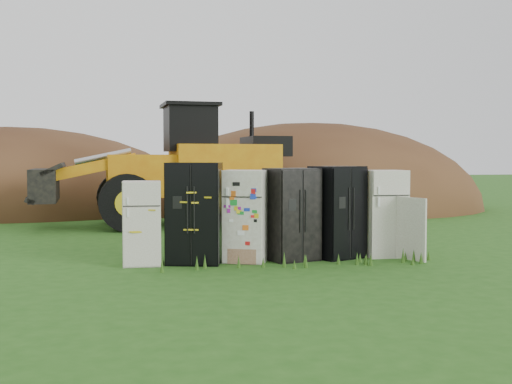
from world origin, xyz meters
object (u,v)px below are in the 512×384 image
fridge_black_side (194,213)px  fridge_black_right (337,212)px  fridge_sticker (246,216)px  fridge_open_door (384,213)px  wheel_loader (160,165)px  fridge_dark_mid (292,214)px  fridge_leftmost (142,223)px

fridge_black_side → fridge_black_right: bearing=17.1°
fridge_sticker → fridge_open_door: fridge_sticker is taller
fridge_black_right → fridge_open_door: bearing=-22.0°
wheel_loader → fridge_black_side: bearing=-90.9°
fridge_dark_mid → fridge_black_right: size_ratio=0.98×
fridge_leftmost → fridge_black_right: size_ratio=0.85×
fridge_dark_mid → fridge_open_door: (2.01, 0.07, -0.02)m
fridge_dark_mid → fridge_sticker: bearing=162.7°
fridge_black_side → wheel_loader: wheel_loader is taller
fridge_black_right → wheel_loader: size_ratio=0.25×
fridge_black_side → fridge_open_door: size_ratio=1.09×
fridge_leftmost → fridge_black_right: 3.94m
fridge_dark_mid → fridge_black_side: bearing=163.5°
fridge_black_right → fridge_open_door: fridge_black_right is taller
fridge_sticker → fridge_dark_mid: 0.93m
fridge_sticker → fridge_black_right: bearing=25.1°
fridge_black_side → fridge_dark_mid: (1.95, -0.04, -0.06)m
fridge_black_right → fridge_open_door: size_ratio=1.05×
fridge_black_right → fridge_leftmost: bearing=158.9°
fridge_dark_mid → fridge_black_right: bearing=-10.5°
fridge_sticker → wheel_loader: size_ratio=0.24×
fridge_sticker → fridge_dark_mid: fridge_dark_mid is taller
fridge_leftmost → fridge_black_side: size_ratio=0.82×
fridge_leftmost → fridge_sticker: fridge_sticker is taller
fridge_leftmost → wheel_loader: wheel_loader is taller
fridge_leftmost → fridge_black_right: fridge_black_right is taller
fridge_open_door → fridge_black_side: bearing=-179.2°
fridge_sticker → fridge_open_door: bearing=24.3°
fridge_open_door → wheel_loader: (-4.08, 7.08, 0.95)m
fridge_leftmost → fridge_black_side: (1.00, -0.03, 0.18)m
fridge_leftmost → fridge_dark_mid: size_ratio=0.87×
fridge_open_door → wheel_loader: bearing=120.4°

